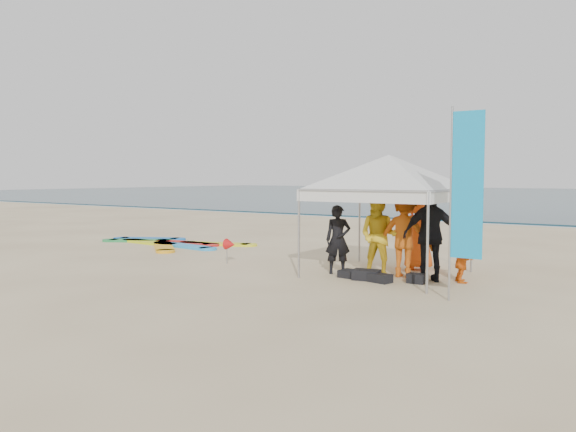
{
  "coord_description": "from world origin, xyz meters",
  "views": [
    {
      "loc": [
        8.87,
        -9.07,
        2.19
      ],
      "look_at": [
        0.96,
        2.6,
        1.2
      ],
      "focal_mm": 35.0,
      "sensor_mm": 36.0,
      "label": 1
    }
  ],
  "objects_px": {
    "person_yellow": "(378,236)",
    "marker_pennant": "(230,244)",
    "person_black_b": "(431,235)",
    "person_seated": "(462,257)",
    "person_orange_b": "(419,232)",
    "person_orange_a": "(405,234)",
    "feather_flag": "(466,187)",
    "canopy_tent": "(389,155)",
    "surfboard_spread": "(170,243)",
    "person_black_a": "(338,240)"
  },
  "relations": [
    {
      "from": "person_yellow",
      "to": "marker_pennant",
      "type": "relative_size",
      "value": 2.79
    },
    {
      "from": "person_black_b",
      "to": "person_seated",
      "type": "relative_size",
      "value": 1.89
    },
    {
      "from": "marker_pennant",
      "to": "person_orange_b",
      "type": "bearing_deg",
      "value": 23.42
    },
    {
      "from": "person_orange_a",
      "to": "feather_flag",
      "type": "height_order",
      "value": "feather_flag"
    },
    {
      "from": "person_yellow",
      "to": "canopy_tent",
      "type": "xyz_separation_m",
      "value": [
        0.13,
        0.22,
        1.77
      ]
    },
    {
      "from": "person_seated",
      "to": "person_orange_b",
      "type": "bearing_deg",
      "value": 25.59
    },
    {
      "from": "person_seated",
      "to": "marker_pennant",
      "type": "distance_m",
      "value": 5.59
    },
    {
      "from": "person_orange_a",
      "to": "marker_pennant",
      "type": "height_order",
      "value": "person_orange_a"
    },
    {
      "from": "person_seated",
      "to": "marker_pennant",
      "type": "xyz_separation_m",
      "value": [
        -5.53,
        -0.83,
        -0.02
      ]
    },
    {
      "from": "person_orange_a",
      "to": "surfboard_spread",
      "type": "bearing_deg",
      "value": -13.81
    },
    {
      "from": "person_yellow",
      "to": "person_black_b",
      "type": "relative_size",
      "value": 0.91
    },
    {
      "from": "person_black_a",
      "to": "person_seated",
      "type": "bearing_deg",
      "value": -24.6
    },
    {
      "from": "person_seated",
      "to": "canopy_tent",
      "type": "height_order",
      "value": "canopy_tent"
    },
    {
      "from": "person_yellow",
      "to": "person_seated",
      "type": "bearing_deg",
      "value": 4.37
    },
    {
      "from": "person_black_a",
      "to": "person_black_b",
      "type": "relative_size",
      "value": 0.79
    },
    {
      "from": "person_seated",
      "to": "surfboard_spread",
      "type": "bearing_deg",
      "value": 55.34
    },
    {
      "from": "person_black_b",
      "to": "person_black_a",
      "type": "bearing_deg",
      "value": -27.36
    },
    {
      "from": "person_orange_a",
      "to": "person_black_b",
      "type": "relative_size",
      "value": 0.97
    },
    {
      "from": "person_yellow",
      "to": "person_black_b",
      "type": "bearing_deg",
      "value": -5.61
    },
    {
      "from": "person_orange_a",
      "to": "marker_pennant",
      "type": "bearing_deg",
      "value": 5.01
    },
    {
      "from": "person_seated",
      "to": "feather_flag",
      "type": "height_order",
      "value": "feather_flag"
    },
    {
      "from": "canopy_tent",
      "to": "marker_pennant",
      "type": "bearing_deg",
      "value": -168.98
    },
    {
      "from": "person_orange_b",
      "to": "canopy_tent",
      "type": "height_order",
      "value": "canopy_tent"
    },
    {
      "from": "person_yellow",
      "to": "marker_pennant",
      "type": "height_order",
      "value": "person_yellow"
    },
    {
      "from": "person_yellow",
      "to": "surfboard_spread",
      "type": "distance_m",
      "value": 8.31
    },
    {
      "from": "person_yellow",
      "to": "person_orange_b",
      "type": "height_order",
      "value": "person_yellow"
    },
    {
      "from": "person_yellow",
      "to": "person_seated",
      "type": "distance_m",
      "value": 1.81
    },
    {
      "from": "person_yellow",
      "to": "surfboard_spread",
      "type": "relative_size",
      "value": 0.35
    },
    {
      "from": "person_black_a",
      "to": "marker_pennant",
      "type": "relative_size",
      "value": 2.43
    },
    {
      "from": "person_black_a",
      "to": "person_seated",
      "type": "relative_size",
      "value": 1.5
    },
    {
      "from": "person_black_b",
      "to": "feather_flag",
      "type": "height_order",
      "value": "feather_flag"
    },
    {
      "from": "person_black_a",
      "to": "person_black_b",
      "type": "bearing_deg",
      "value": -29.69
    },
    {
      "from": "feather_flag",
      "to": "person_orange_b",
      "type": "bearing_deg",
      "value": 123.83
    },
    {
      "from": "person_black_a",
      "to": "person_black_b",
      "type": "height_order",
      "value": "person_black_b"
    },
    {
      "from": "person_black_b",
      "to": "canopy_tent",
      "type": "distance_m",
      "value": 2.0
    },
    {
      "from": "person_orange_b",
      "to": "surfboard_spread",
      "type": "bearing_deg",
      "value": -22.89
    },
    {
      "from": "person_black_b",
      "to": "person_seated",
      "type": "xyz_separation_m",
      "value": [
        0.56,
        0.3,
        -0.46
      ]
    },
    {
      "from": "person_seated",
      "to": "person_black_a",
      "type": "bearing_deg",
      "value": 74.11
    },
    {
      "from": "person_orange_a",
      "to": "feather_flag",
      "type": "relative_size",
      "value": 0.56
    },
    {
      "from": "person_orange_b",
      "to": "canopy_tent",
      "type": "distance_m",
      "value": 2.09
    },
    {
      "from": "person_orange_a",
      "to": "marker_pennant",
      "type": "relative_size",
      "value": 2.98
    },
    {
      "from": "person_yellow",
      "to": "person_orange_a",
      "type": "relative_size",
      "value": 0.94
    },
    {
      "from": "person_yellow",
      "to": "surfboard_spread",
      "type": "height_order",
      "value": "person_yellow"
    },
    {
      "from": "feather_flag",
      "to": "canopy_tent",
      "type": "bearing_deg",
      "value": 141.01
    },
    {
      "from": "feather_flag",
      "to": "marker_pennant",
      "type": "bearing_deg",
      "value": 170.38
    },
    {
      "from": "person_orange_b",
      "to": "marker_pennant",
      "type": "bearing_deg",
      "value": 2.45
    },
    {
      "from": "person_black_a",
      "to": "feather_flag",
      "type": "height_order",
      "value": "feather_flag"
    },
    {
      "from": "person_yellow",
      "to": "canopy_tent",
      "type": "bearing_deg",
      "value": 54.22
    },
    {
      "from": "person_black_a",
      "to": "canopy_tent",
      "type": "bearing_deg",
      "value": -11.47
    },
    {
      "from": "canopy_tent",
      "to": "feather_flag",
      "type": "xyz_separation_m",
      "value": [
        2.23,
        -1.8,
        -0.66
      ]
    }
  ]
}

